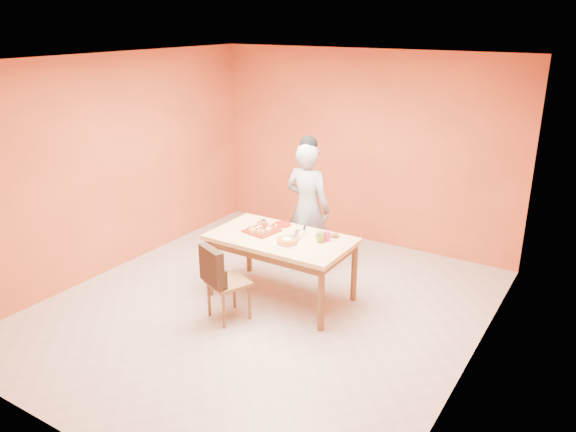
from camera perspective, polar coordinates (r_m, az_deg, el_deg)
The scene contains 17 objects.
floor at distance 6.41m, azimuth -2.53°, elevation -9.28°, with size 5.00×5.00×0.00m, color beige.
ceiling at distance 5.63m, azimuth -2.96°, elevation 15.54°, with size 5.00×5.00×0.00m, color silver.
wall_back at distance 7.99m, azimuth 7.59°, elevation 6.84°, with size 4.50×4.50×0.00m, color #DB6332.
wall_left at distance 7.35m, azimuth -17.36°, elevation 4.99°, with size 5.00×5.00×0.00m, color #DB6332.
wall_right at distance 5.02m, azimuth 18.93°, elevation -1.90°, with size 5.00×5.00×0.00m, color #DB6332.
dining_table at distance 6.34m, azimuth -0.73°, elevation -2.92°, with size 1.60×0.90×0.76m.
dining_chair at distance 6.03m, azimuth -6.19°, elevation -6.57°, with size 0.53×0.58×0.86m.
pastry_pile at distance 6.44m, azimuth -2.70°, elevation -1.01°, with size 0.30×0.30×0.10m, color tan, non-canonical shape.
person at distance 7.02m, azimuth 2.01°, elevation 0.83°, with size 0.61×0.40×1.67m, color #949497.
pastry_platter at distance 6.46m, azimuth -2.69°, elevation -1.50°, with size 0.34×0.34×0.02m, color maroon.
red_dinner_plate at distance 6.66m, azimuth -0.63°, elevation -0.87°, with size 0.22×0.22×0.01m, color maroon.
white_cake_plate at distance 6.10m, azimuth -0.09°, elevation -2.86°, with size 0.30×0.30×0.01m, color white.
sponge_cake at distance 6.08m, azimuth -0.09°, elevation -2.58°, with size 0.23×0.23×0.05m, color #D07135.
cake_server at distance 6.21m, azimuth 0.87°, elevation -1.79°, with size 0.05×0.24×0.01m, color silver.
egg_ornament at distance 6.15m, azimuth 3.30°, elevation -2.05°, with size 0.11×0.09×0.14m, color olive.
magenta_glass at distance 6.21m, azimuth 3.97°, elevation -2.03°, with size 0.07×0.07×0.11m, color #DB206F.
checker_tin at distance 6.32m, azimuth 4.76°, elevation -2.01°, with size 0.10×0.10×0.03m, color #311A0D.
Camera 1 is at (3.21, -4.60, 3.11)m, focal length 35.00 mm.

